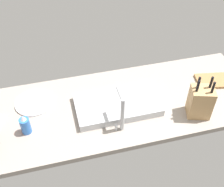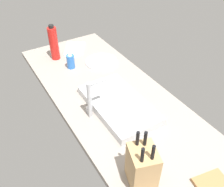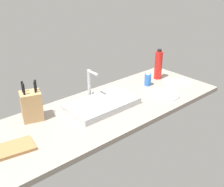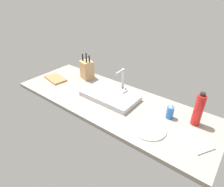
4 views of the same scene
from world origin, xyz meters
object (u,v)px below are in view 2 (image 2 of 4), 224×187
object	(u,v)px
faucet	(91,97)
knife_block	(142,166)
sink_basin	(118,105)
dinner_plate	(101,62)
dish_towel	(75,49)
soap_bottle	(71,61)
water_bottle	(54,43)

from	to	relation	value
faucet	knife_block	bearing A→B (deg)	178.75
sink_basin	dinner_plate	distance (cm)	51.47
faucet	dish_towel	xyz separation A→B (cm)	(75.65, -23.52, -12.95)
dinner_plate	dish_towel	world-z (taller)	same
faucet	dinner_plate	bearing A→B (deg)	-34.47
knife_block	sink_basin	bearing A→B (deg)	-3.15
sink_basin	dish_towel	size ratio (longest dim) A/B	2.35
sink_basin	soap_bottle	distance (cm)	54.48
faucet	knife_block	xyz separation A→B (cm)	(-46.96, 1.03, -3.57)
faucet	knife_block	size ratio (longest dim) A/B	0.87
water_bottle	dish_towel	bearing A→B (deg)	-73.04
faucet	knife_block	distance (cm)	47.11
water_bottle	dish_towel	distance (cm)	22.25
faucet	dish_towel	size ratio (longest dim) A/B	1.09
knife_block	soap_bottle	world-z (taller)	knife_block
dish_towel	sink_basin	bearing A→B (deg)	174.50
soap_bottle	dish_towel	world-z (taller)	soap_bottle
dinner_plate	sink_basin	bearing A→B (deg)	161.72
sink_basin	faucet	world-z (taller)	faucet
sink_basin	dinner_plate	xyz separation A→B (cm)	(48.84, -16.13, -1.73)
soap_bottle	water_bottle	world-z (taller)	water_bottle
dinner_plate	faucet	bearing A→B (deg)	145.53
sink_basin	faucet	bearing A→B (deg)	83.11
sink_basin	knife_block	size ratio (longest dim) A/B	1.89
sink_basin	water_bottle	distance (cm)	73.60
soap_bottle	dinner_plate	bearing A→B (deg)	-103.37
dish_towel	soap_bottle	bearing A→B (deg)	150.43
faucet	dinner_plate	size ratio (longest dim) A/B	0.98
knife_block	dish_towel	distance (cm)	125.39
dinner_plate	soap_bottle	bearing A→B (deg)	76.63
knife_block	soap_bottle	size ratio (longest dim) A/B	2.09
sink_basin	dish_towel	bearing A→B (deg)	-5.50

